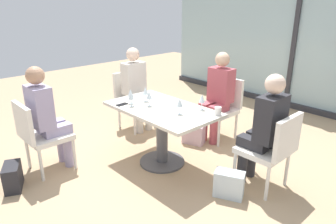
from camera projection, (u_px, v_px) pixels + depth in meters
ground_plane at (162, 162)px, 3.92m from camera, size 12.00×12.00×0.00m
window_wall_backdrop at (295, 42)px, 5.55m from camera, size 5.66×0.10×2.70m
dining_table_main at (162, 123)px, 3.74m from camera, size 1.34×0.78×0.73m
chair_front_left at (39, 133)px, 3.56m from camera, size 0.46×0.50×0.87m
chair_near_window at (222, 105)px, 4.50m from camera, size 0.46×0.51×0.87m
chair_far_right at (272, 147)px, 3.22m from camera, size 0.50×0.46×0.87m
chair_far_left at (133, 96)px, 4.87m from camera, size 0.50×0.46×0.87m
person_front_left at (46, 114)px, 3.56m from camera, size 0.34×0.39×1.26m
person_near_window at (218, 93)px, 4.36m from camera, size 0.34×0.39×1.26m
person_far_right at (265, 126)px, 3.22m from camera, size 0.39×0.34×1.26m
person_far_left at (136, 85)px, 4.72m from camera, size 0.39×0.34×1.26m
wine_glass_0 at (131, 93)px, 3.77m from camera, size 0.07×0.07×0.18m
wine_glass_1 at (180, 103)px, 3.42m from camera, size 0.07×0.07×0.18m
wine_glass_2 at (149, 95)px, 3.69m from camera, size 0.07×0.07×0.18m
wine_glass_3 at (145, 91)px, 3.85m from camera, size 0.07×0.07×0.18m
wine_glass_4 at (202, 99)px, 3.56m from camera, size 0.07×0.07×0.18m
wine_glass_5 at (131, 96)px, 3.67m from camera, size 0.07×0.07×0.18m
coffee_cup at (218, 111)px, 3.43m from camera, size 0.08×0.08×0.09m
cell_phone_on_table at (122, 104)px, 3.77m from camera, size 0.07×0.15×0.01m
handbag_0 at (13, 177)px, 3.34m from camera, size 0.34×0.27×0.28m
handbag_1 at (194, 134)px, 4.39m from camera, size 0.34×0.25×0.28m
handbag_2 at (229, 184)px, 3.21m from camera, size 0.34×0.28×0.28m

